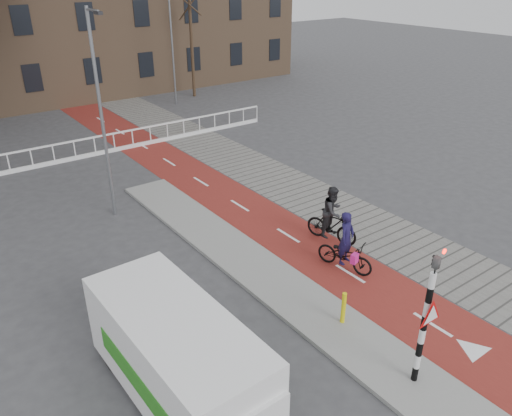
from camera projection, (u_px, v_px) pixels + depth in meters
ground at (365, 327)px, 13.17m from camera, size 120.00×120.00×0.00m
bike_lane at (213, 189)px, 21.19m from camera, size 2.50×60.00×0.01m
sidewalk at (265, 174)px, 22.68m from camera, size 3.00×60.00×0.01m
curb_island at (255, 267)px, 15.66m from camera, size 1.80×16.00×0.12m
traffic_signal at (427, 314)px, 10.51m from camera, size 0.80×0.80×3.68m
bollard at (343, 308)px, 12.97m from camera, size 0.12×0.12×0.91m
cyclist_near at (345, 251)px, 15.39m from camera, size 1.15×1.98×1.95m
cyclist_far at (332, 219)px, 16.89m from camera, size 1.08×1.96×2.02m
van at (177, 355)px, 10.64m from camera, size 2.10×5.01×2.14m
railing at (10, 167)px, 22.66m from camera, size 28.00×0.10×0.99m
tree_right at (192, 40)px, 34.38m from camera, size 0.22×0.22×7.76m
streetlight_near at (102, 120)px, 17.45m from camera, size 0.12×0.12×7.43m
streetlight_right at (172, 37)px, 32.13m from camera, size 0.12×0.12×8.69m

